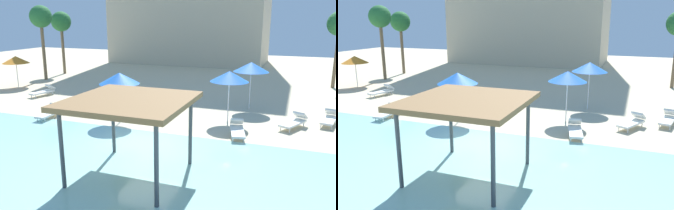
% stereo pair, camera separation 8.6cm
% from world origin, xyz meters
% --- Properties ---
extents(ground_plane, '(80.00, 80.00, 0.00)m').
position_xyz_m(ground_plane, '(0.00, 0.00, 0.00)').
color(ground_plane, beige).
extents(lagoon_water, '(44.00, 13.50, 0.04)m').
position_xyz_m(lagoon_water, '(0.00, -5.25, 0.02)').
color(lagoon_water, '#99D1C6').
rests_on(lagoon_water, ground).
extents(shade_pavilion, '(3.94, 3.94, 2.79)m').
position_xyz_m(shade_pavilion, '(0.84, -3.09, 2.60)').
color(shade_pavilion, '#42474C').
rests_on(shade_pavilion, ground).
extents(beach_umbrella_blue_0, '(2.09, 2.09, 2.84)m').
position_xyz_m(beach_umbrella_blue_0, '(3.37, 7.72, 2.55)').
color(beach_umbrella_blue_0, silver).
rests_on(beach_umbrella_blue_0, ground).
extents(beach_umbrella_blue_1, '(2.02, 2.02, 2.71)m').
position_xyz_m(beach_umbrella_blue_1, '(2.67, 4.65, 2.42)').
color(beach_umbrella_blue_1, silver).
rests_on(beach_umbrella_blue_1, ground).
extents(beach_umbrella_blue_2, '(2.11, 2.11, 2.64)m').
position_xyz_m(beach_umbrella_blue_2, '(-2.64, 2.50, 2.35)').
color(beach_umbrella_blue_2, silver).
rests_on(beach_umbrella_blue_2, ground).
extents(beach_umbrella_orange_4, '(2.06, 2.06, 2.47)m').
position_xyz_m(beach_umbrella_orange_4, '(-14.93, 8.03, 2.19)').
color(beach_umbrella_orange_4, silver).
rests_on(beach_umbrella_orange_4, ground).
extents(lounge_chair_1, '(0.72, 1.93, 0.74)m').
position_xyz_m(lounge_chair_1, '(-6.62, 1.81, 0.33)').
color(lounge_chair_1, white).
rests_on(lounge_chair_1, ground).
extents(lounge_chair_2, '(0.97, 1.98, 0.74)m').
position_xyz_m(lounge_chair_2, '(-10.82, 6.20, 0.33)').
color(lounge_chair_2, white).
rests_on(lounge_chair_2, ground).
extents(lounge_chair_3, '(0.99, 1.98, 0.74)m').
position_xyz_m(lounge_chair_3, '(7.73, 5.96, 0.33)').
color(lounge_chair_3, white).
rests_on(lounge_chair_3, ground).
extents(lounge_chair_4, '(1.02, 1.98, 0.74)m').
position_xyz_m(lounge_chair_4, '(3.56, 2.44, 0.33)').
color(lounge_chair_4, white).
rests_on(lounge_chair_4, ground).
extents(lounge_chair_5, '(1.38, 1.97, 0.74)m').
position_xyz_m(lounge_chair_5, '(6.03, 4.70, 0.33)').
color(lounge_chair_5, white).
rests_on(lounge_chair_5, ground).
extents(palm_tree_1, '(1.90, 1.90, 6.46)m').
position_xyz_m(palm_tree_1, '(-15.17, 11.59, 5.34)').
color(palm_tree_1, brown).
rests_on(palm_tree_1, ground).
extents(palm_tree_3, '(1.90, 1.90, 6.01)m').
position_xyz_m(palm_tree_3, '(-15.79, 15.09, 4.92)').
color(palm_tree_3, brown).
rests_on(palm_tree_3, ground).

